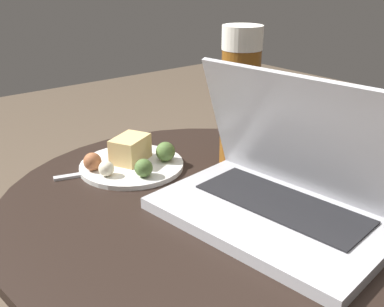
{
  "coord_description": "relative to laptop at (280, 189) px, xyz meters",
  "views": [
    {
      "loc": [
        0.5,
        -0.43,
        0.92
      ],
      "look_at": [
        -0.03,
        -0.01,
        0.64
      ],
      "focal_mm": 42.0,
      "sensor_mm": 36.0,
      "label": 1
    }
  ],
  "objects": [
    {
      "name": "beer_glass",
      "position": [
        -0.18,
        0.09,
        0.08
      ],
      "size": [
        0.07,
        0.07,
        0.26
      ],
      "color": "brown",
      "rests_on": "table"
    },
    {
      "name": "snack_plate",
      "position": [
        -0.29,
        -0.08,
        -0.03
      ],
      "size": [
        0.2,
        0.2,
        0.06
      ],
      "color": "silver",
      "rests_on": "table"
    },
    {
      "name": "laptop",
      "position": [
        0.0,
        0.0,
        0.0
      ],
      "size": [
        0.36,
        0.25,
        0.22
      ],
      "color": "#B2B2B7",
      "rests_on": "table"
    },
    {
      "name": "table",
      "position": [
        -0.12,
        -0.05,
        -0.23
      ],
      "size": [
        0.68,
        0.68,
        0.57
      ],
      "color": "black",
      "rests_on": "ground_plane"
    },
    {
      "name": "fork",
      "position": [
        -0.3,
        -0.11,
        -0.04
      ],
      "size": [
        0.07,
        0.18,
        0.0
      ],
      "color": "silver",
      "rests_on": "table"
    }
  ]
}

